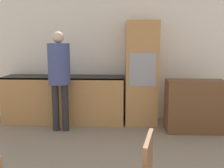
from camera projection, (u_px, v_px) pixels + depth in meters
wall_back at (119, 55)px, 5.06m from camera, size 6.13×0.05×2.60m
kitchen_counter at (65, 98)px, 4.90m from camera, size 2.32×0.60×0.91m
oven_unit at (141, 73)px, 4.77m from camera, size 0.60×0.59×1.94m
sideboard at (195, 106)px, 4.35m from camera, size 1.00×0.45×0.91m
person_standing at (59, 71)px, 4.28m from camera, size 0.38×0.38×1.73m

